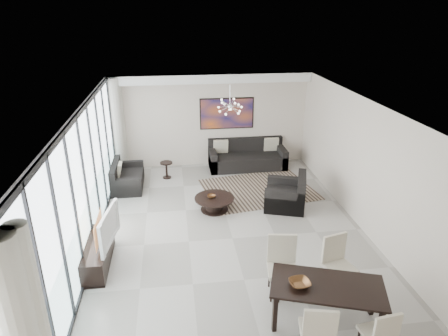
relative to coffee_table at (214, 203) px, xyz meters
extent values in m
cube|color=#A8A39B|center=(0.25, -1.36, -0.19)|extent=(6.00, 9.00, 0.02)
cube|color=white|center=(0.25, -1.36, 2.69)|extent=(6.00, 9.00, 0.02)
cube|color=beige|center=(0.25, 3.13, 1.25)|extent=(6.00, 0.02, 2.90)
cube|color=beige|center=(3.24, -1.36, 1.25)|extent=(0.02, 9.00, 2.90)
cube|color=white|center=(-2.73, -1.36, 1.25)|extent=(0.01, 8.95, 2.85)
cube|color=black|center=(-2.69, -1.36, 2.65)|extent=(0.04, 8.95, 0.10)
cube|color=black|center=(-2.69, -1.36, -0.17)|extent=(0.04, 8.95, 0.06)
cube|color=black|center=(-2.69, -4.36, 1.25)|extent=(0.04, 0.05, 2.88)
cube|color=black|center=(-2.69, -3.36, 1.25)|extent=(0.04, 0.05, 2.88)
cube|color=black|center=(-2.69, -2.36, 1.25)|extent=(0.04, 0.05, 2.88)
cube|color=black|center=(-2.69, -1.36, 1.25)|extent=(0.04, 0.05, 2.88)
cube|color=black|center=(-2.69, -0.36, 1.25)|extent=(0.04, 0.05, 2.88)
cube|color=black|center=(-2.69, 0.64, 1.25)|extent=(0.04, 0.05, 2.88)
cube|color=black|center=(-2.69, 1.64, 1.25)|extent=(0.04, 0.05, 2.88)
cube|color=black|center=(-2.69, 2.64, 1.25)|extent=(0.04, 0.05, 2.88)
cylinder|color=beige|center=(-2.55, 2.79, 1.25)|extent=(0.36, 0.36, 2.85)
cube|color=white|center=(0.25, 2.94, 2.57)|extent=(5.98, 0.40, 0.26)
cube|color=#BE541A|center=(0.75, 3.11, 1.45)|extent=(1.68, 0.04, 0.98)
cylinder|color=silver|center=(0.55, 1.14, 2.43)|extent=(0.02, 0.02, 0.55)
sphere|color=silver|center=(0.55, 1.14, 2.15)|extent=(0.12, 0.12, 0.12)
cube|color=black|center=(1.35, 1.03, -0.19)|extent=(3.25, 2.71, 0.01)
cylinder|color=black|center=(0.00, 0.00, 0.13)|extent=(0.99, 0.99, 0.04)
cylinder|color=black|center=(0.00, 0.00, -0.04)|extent=(0.43, 0.43, 0.31)
cylinder|color=black|center=(0.00, 0.00, -0.18)|extent=(0.69, 0.69, 0.03)
imported|color=brown|center=(-0.07, 0.00, 0.18)|extent=(0.22, 0.22, 0.07)
cube|color=black|center=(1.34, 2.66, 0.02)|extent=(2.38, 0.97, 0.43)
cube|color=black|center=(1.34, 3.05, 0.45)|extent=(2.38, 0.19, 0.43)
cube|color=black|center=(0.24, 2.66, 0.12)|extent=(0.19, 0.97, 0.63)
cube|color=black|center=(2.43, 2.66, 0.12)|extent=(0.19, 0.97, 0.63)
cube|color=black|center=(-2.25, 1.69, -0.02)|extent=(0.81, 1.44, 0.36)
cube|color=black|center=(-2.58, 1.69, 0.35)|extent=(0.16, 1.44, 0.36)
cube|color=black|center=(-2.25, 1.05, 0.07)|extent=(0.81, 0.16, 0.52)
cube|color=black|center=(-2.25, 2.33, 0.07)|extent=(0.81, 0.16, 0.52)
cube|color=black|center=(1.80, -0.04, 0.02)|extent=(1.25, 1.28, 0.43)
cube|color=black|center=(2.17, -0.16, 0.45)|extent=(0.51, 1.04, 0.43)
cube|color=black|center=(1.93, 0.36, 0.12)|extent=(0.99, 0.49, 0.63)
cube|color=black|center=(1.67, -0.43, 0.12)|extent=(0.99, 0.49, 0.63)
cylinder|color=black|center=(-1.18, 2.18, 0.28)|extent=(0.36, 0.36, 0.04)
cylinder|color=black|center=(-1.18, 2.18, 0.04)|extent=(0.06, 0.06, 0.45)
cylinder|color=black|center=(-1.18, 2.18, -0.18)|extent=(0.25, 0.25, 0.03)
cube|color=black|center=(-2.51, -1.93, 0.04)|extent=(0.43, 1.53, 0.48)
imported|color=gray|center=(-2.35, -1.93, 0.62)|extent=(0.32, 1.18, 0.68)
cube|color=black|center=(1.33, -4.02, 0.51)|extent=(1.93, 1.39, 0.04)
cube|color=black|center=(0.49, -4.10, 0.15)|extent=(0.07, 0.07, 0.69)
cube|color=black|center=(0.71, -3.45, 0.15)|extent=(0.07, 0.07, 0.69)
cube|color=black|center=(1.96, -4.59, 0.15)|extent=(0.07, 0.07, 0.69)
cube|color=black|center=(2.18, -3.95, 0.15)|extent=(0.07, 0.07, 0.69)
cube|color=beige|center=(0.95, -4.64, 0.27)|extent=(0.55, 0.55, 0.06)
cube|color=beige|center=(0.91, -4.84, 0.53)|extent=(0.46, 0.15, 0.57)
cylinder|color=black|center=(0.81, -4.43, 0.02)|extent=(0.04, 0.04, 0.43)
cube|color=beige|center=(1.81, -4.76, 0.22)|extent=(0.46, 0.46, 0.05)
cube|color=beige|center=(1.83, -4.94, 0.45)|extent=(0.42, 0.10, 0.50)
cube|color=beige|center=(0.82, -3.28, 0.31)|extent=(0.57, 0.57, 0.07)
cube|color=beige|center=(0.86, -3.06, 0.59)|extent=(0.51, 0.13, 0.61)
cylinder|color=black|center=(0.99, -3.50, 0.04)|extent=(0.04, 0.04, 0.47)
cylinder|color=black|center=(0.66, -3.05, 0.04)|extent=(0.04, 0.04, 0.47)
cube|color=beige|center=(1.85, -3.31, 0.28)|extent=(0.59, 0.59, 0.06)
cube|color=beige|center=(1.80, -3.11, 0.56)|extent=(0.48, 0.17, 0.58)
cylinder|color=black|center=(2.08, -3.44, 0.03)|extent=(0.04, 0.04, 0.45)
cylinder|color=black|center=(1.62, -3.17, 0.03)|extent=(0.04, 0.04, 0.45)
imported|color=brown|center=(0.90, -3.97, 0.57)|extent=(0.36, 0.36, 0.08)
camera|label=1|loc=(-0.94, -8.80, 4.58)|focal=32.00mm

